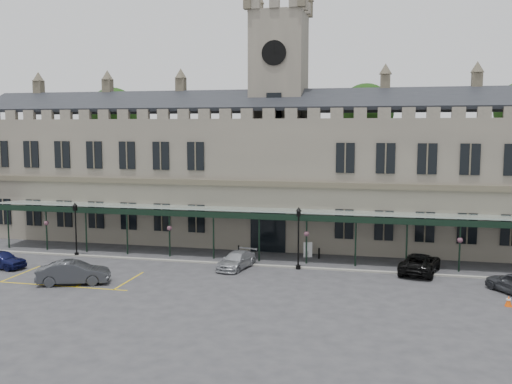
% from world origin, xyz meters
% --- Properties ---
extents(ground, '(140.00, 140.00, 0.00)m').
position_xyz_m(ground, '(0.00, 0.00, 0.00)').
color(ground, '#303033').
extents(station_building, '(60.00, 10.36, 17.30)m').
position_xyz_m(station_building, '(0.00, 15.91, 6.47)').
color(station_building, '#6A6458').
rests_on(station_building, ground).
extents(clock_tower, '(5.60, 5.60, 24.80)m').
position_xyz_m(clock_tower, '(0.00, 16.00, 13.11)').
color(clock_tower, '#6A6458').
rests_on(clock_tower, ground).
extents(canopy, '(50.00, 4.10, 4.30)m').
position_xyz_m(canopy, '(0.00, 7.46, 2.40)').
color(canopy, '#8C9E93').
rests_on(canopy, ground).
extents(kerb, '(60.00, 0.40, 0.12)m').
position_xyz_m(kerb, '(0.00, 5.50, 0.06)').
color(kerb, gray).
rests_on(kerb, ground).
extents(parking_markings, '(16.00, 6.00, 0.01)m').
position_xyz_m(parking_markings, '(-14.00, -1.50, 0.00)').
color(parking_markings, gold).
rests_on(parking_markings, ground).
extents(tree_behind_left, '(6.00, 6.00, 16.00)m').
position_xyz_m(tree_behind_left, '(-22.00, 25.00, 12.81)').
color(tree_behind_left, '#332314').
rests_on(tree_behind_left, ground).
extents(tree_behind_mid, '(6.00, 6.00, 16.00)m').
position_xyz_m(tree_behind_mid, '(8.00, 25.00, 12.81)').
color(tree_behind_mid, '#332314').
rests_on(tree_behind_mid, ground).
extents(lamp_post_left, '(0.45, 0.45, 4.74)m').
position_xyz_m(lamp_post_left, '(-16.01, 5.48, 2.81)').
color(lamp_post_left, black).
rests_on(lamp_post_left, ground).
extents(lamp_post_mid, '(0.47, 0.47, 5.00)m').
position_xyz_m(lamp_post_mid, '(3.63, 5.18, 2.96)').
color(lamp_post_mid, black).
rests_on(lamp_post_mid, ground).
extents(traffic_cone, '(0.43, 0.43, 0.69)m').
position_xyz_m(traffic_cone, '(17.97, -1.28, 0.34)').
color(traffic_cone, '#EF4D07').
rests_on(traffic_cone, ground).
extents(sign_board, '(0.75, 0.27, 1.32)m').
position_xyz_m(sign_board, '(3.81, 9.55, 0.64)').
color(sign_board, black).
rests_on(sign_board, ground).
extents(bollard_left, '(0.14, 0.14, 0.82)m').
position_xyz_m(bollard_left, '(-2.34, 9.33, 0.41)').
color(bollard_left, black).
rests_on(bollard_left, ground).
extents(bollard_right, '(0.16, 0.16, 0.92)m').
position_xyz_m(bollard_right, '(4.82, 9.25, 0.46)').
color(bollard_right, black).
rests_on(bollard_right, ground).
extents(car_left_a, '(4.44, 2.36, 1.44)m').
position_xyz_m(car_left_a, '(-19.63, 0.28, 0.72)').
color(car_left_a, '#0D113D').
rests_on(car_left_a, ground).
extents(car_left_b, '(5.33, 3.35, 1.66)m').
position_xyz_m(car_left_b, '(-11.50, -2.66, 0.83)').
color(car_left_b, '#313438').
rests_on(car_left_b, ground).
extents(car_taxi, '(2.79, 4.83, 1.32)m').
position_xyz_m(car_taxi, '(-1.22, 4.34, 0.66)').
color(car_taxi, '#A1A3A9').
rests_on(car_taxi, ground).
extents(car_van, '(3.69, 5.90, 1.52)m').
position_xyz_m(car_van, '(13.00, 6.14, 0.76)').
color(car_van, black).
rests_on(car_van, ground).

